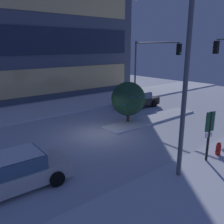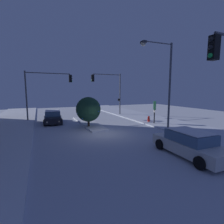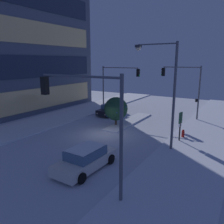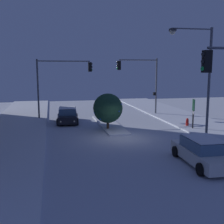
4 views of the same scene
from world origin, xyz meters
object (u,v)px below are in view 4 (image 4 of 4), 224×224
at_px(fire_hydrant, 187,123).
at_px(parking_info_sign, 193,110).
at_px(traffic_light_corner_far_right, 60,77).
at_px(decorated_tree_median, 108,108).
at_px(car_near, 203,152).
at_px(street_lamp_arched, 199,67).
at_px(car_far, 68,115).
at_px(traffic_light_corner_near_right, 142,76).

height_order(fire_hydrant, parking_info_sign, parking_info_sign).
relative_size(traffic_light_corner_far_right, decorated_tree_median, 1.96).
bearing_deg(car_near, traffic_light_corner_far_right, 25.22).
bearing_deg(parking_info_sign, street_lamp_arched, 79.46).
bearing_deg(traffic_light_corner_far_right, car_far, -78.59).
relative_size(car_far, fire_hydrant, 5.40).
height_order(car_far, decorated_tree_median, decorated_tree_median).
bearing_deg(decorated_tree_median, traffic_light_corner_far_right, 28.88).
height_order(fire_hydrant, decorated_tree_median, decorated_tree_median).
xyz_separation_m(car_far, street_lamp_arched, (-7.88, -9.51, 4.68)).
distance_m(car_near, street_lamp_arched, 8.19).
height_order(street_lamp_arched, fire_hydrant, street_lamp_arched).
xyz_separation_m(traffic_light_corner_near_right, street_lamp_arched, (-10.68, -1.01, 1.00)).
distance_m(car_near, parking_info_sign, 9.19).
xyz_separation_m(car_near, decorated_tree_median, (9.70, 3.39, 1.20)).
distance_m(car_near, fire_hydrant, 10.17).
xyz_separation_m(car_far, traffic_light_corner_far_right, (2.46, 0.50, 3.72)).
relative_size(car_far, parking_info_sign, 1.69).
distance_m(fire_hydrant, parking_info_sign, 1.70).
relative_size(traffic_light_corner_near_right, traffic_light_corner_far_right, 1.03).
bearing_deg(car_near, decorated_tree_median, 21.13).
height_order(car_near, decorated_tree_median, decorated_tree_median).
xyz_separation_m(car_near, traffic_light_corner_near_right, (16.72, -1.91, 3.68)).
bearing_deg(car_near, fire_hydrant, -20.70).
xyz_separation_m(car_near, parking_info_sign, (8.29, -3.85, 0.99)).
bearing_deg(traffic_light_corner_far_right, car_near, -66.63).
bearing_deg(decorated_tree_median, parking_info_sign, -101.03).
distance_m(car_far, street_lamp_arched, 13.21).
xyz_separation_m(traffic_light_corner_far_right, parking_info_sign, (-8.10, -10.93, -2.73)).
distance_m(traffic_light_corner_near_right, street_lamp_arched, 10.77).
xyz_separation_m(car_far, decorated_tree_median, (-4.22, -3.19, 1.20)).
relative_size(traffic_light_corner_near_right, decorated_tree_median, 2.01).
bearing_deg(car_near, parking_info_sign, -23.08).
height_order(car_near, fire_hydrant, car_near).
relative_size(car_near, traffic_light_corner_far_right, 0.77).
height_order(car_near, car_far, same).
distance_m(car_far, traffic_light_corner_far_right, 4.49).
distance_m(traffic_light_corner_far_right, parking_info_sign, 13.88).
relative_size(traffic_light_corner_far_right, fire_hydrant, 7.50).
relative_size(traffic_light_corner_far_right, street_lamp_arched, 0.75).
height_order(traffic_light_corner_near_right, traffic_light_corner_far_right, traffic_light_corner_near_right).
bearing_deg(parking_info_sign, fire_hydrant, -80.36).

